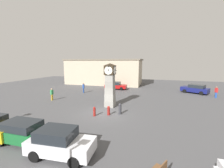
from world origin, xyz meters
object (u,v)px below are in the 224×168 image
object	(u,v)px
bollard_mid_row	(109,110)
car_far_lot	(195,89)
pedestrian_by_cars	(52,93)
car_near_tower	(25,132)
bollard_far_row	(94,111)
pedestrian_near_bench	(216,91)
car_silver_hatch	(115,85)
bollard_near_tower	(120,109)
car_by_building	(60,142)
pedestrian_crossing_lot	(84,87)
clock_tower	(110,85)

from	to	relation	value
bollard_mid_row	car_far_lot	world-z (taller)	car_far_lot
pedestrian_by_cars	car_near_tower	bearing A→B (deg)	-58.70
bollard_far_row	pedestrian_near_bench	world-z (taller)	pedestrian_near_bench
pedestrian_near_bench	pedestrian_by_cars	world-z (taller)	pedestrian_near_bench
car_silver_hatch	car_far_lot	bearing A→B (deg)	2.29
bollard_mid_row	car_near_tower	size ratio (longest dim) A/B	0.22
bollard_near_tower	bollard_mid_row	size ratio (longest dim) A/B	1.22
bollard_far_row	car_silver_hatch	size ratio (longest dim) A/B	0.22
bollard_mid_row	car_by_building	xyz separation A→B (m)	(-0.46, -7.28, 0.34)
bollard_mid_row	car_far_lot	bearing A→B (deg)	54.05
bollard_near_tower	bollard_mid_row	xyz separation A→B (m)	(-1.05, -0.64, -0.11)
pedestrian_near_bench	car_silver_hatch	bearing A→B (deg)	172.16
car_far_lot	car_near_tower	bearing A→B (deg)	-123.60
car_near_tower	pedestrian_crossing_lot	size ratio (longest dim) A/B	2.53
clock_tower	bollard_near_tower	size ratio (longest dim) A/B	4.56
bollard_near_tower	car_silver_hatch	bearing A→B (deg)	108.69
clock_tower	bollard_near_tower	world-z (taller)	clock_tower
car_near_tower	clock_tower	bearing A→B (deg)	73.89
bollard_mid_row	clock_tower	bearing A→B (deg)	105.81
clock_tower	pedestrian_by_cars	distance (m)	9.07
car_near_tower	pedestrian_near_bench	xyz separation A→B (m)	(16.78, 18.92, 0.25)
bollard_far_row	pedestrian_near_bench	bearing A→B (deg)	41.53
car_by_building	pedestrian_near_bench	xyz separation A→B (m)	(13.62, 19.37, 0.20)
bollard_near_tower	pedestrian_crossing_lot	size ratio (longest dim) A/B	0.66
car_near_tower	pedestrian_by_cars	xyz separation A→B (m)	(-6.09, 10.01, 0.23)
bollard_far_row	clock_tower	bearing A→B (deg)	82.60
car_far_lot	pedestrian_crossing_lot	world-z (taller)	pedestrian_crossing_lot
pedestrian_near_bench	pedestrian_by_cars	size ratio (longest dim) A/B	1.02
bollard_mid_row	bollard_far_row	xyz separation A→B (m)	(-1.29, -0.70, 0.01)
bollard_far_row	car_silver_hatch	bearing A→B (deg)	98.73
car_silver_hatch	pedestrian_by_cars	size ratio (longest dim) A/B	2.52
clock_tower	car_silver_hatch	world-z (taller)	clock_tower
car_near_tower	car_far_lot	size ratio (longest dim) A/B	0.95
car_far_lot	car_silver_hatch	bearing A→B (deg)	-177.71
clock_tower	car_near_tower	size ratio (longest dim) A/B	1.19
car_silver_hatch	pedestrian_near_bench	bearing A→B (deg)	-7.84
bollard_near_tower	pedestrian_near_bench	world-z (taller)	pedestrian_near_bench
pedestrian_by_cars	car_silver_hatch	bearing A→B (deg)	61.41
car_by_building	pedestrian_by_cars	distance (m)	13.97
bollard_mid_row	pedestrian_near_bench	world-z (taller)	pedestrian_near_bench
car_silver_hatch	pedestrian_by_cars	xyz separation A→B (m)	(-6.11, -11.21, 0.22)
clock_tower	car_far_lot	bearing A→B (deg)	45.98
pedestrian_by_cars	pedestrian_near_bench	bearing A→B (deg)	21.27
bollard_mid_row	car_silver_hatch	size ratio (longest dim) A/B	0.22
car_near_tower	pedestrian_near_bench	size ratio (longest dim) A/B	2.52
car_near_tower	car_by_building	world-z (taller)	car_by_building
bollard_near_tower	car_by_building	distance (m)	8.06
clock_tower	bollard_mid_row	bearing A→B (deg)	-74.19
car_far_lot	car_silver_hatch	distance (m)	14.47
car_near_tower	car_silver_hatch	size ratio (longest dim) A/B	1.02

